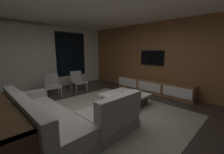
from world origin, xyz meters
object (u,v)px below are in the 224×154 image
object	(u,v)px
book_stack_on_coffee_table	(126,92)
accent_chair_near_window	(78,80)
sectional_couch	(61,119)
accent_chair_by_curtain	(52,84)
coffee_table	(124,99)
console_table_behind_couch	(3,127)
media_console	(153,87)
mounted_tv	(152,58)

from	to	relation	value
book_stack_on_coffee_table	accent_chair_near_window	size ratio (longest dim) A/B	0.38
sectional_couch	accent_chair_by_curtain	world-z (taller)	sectional_couch
accent_chair_near_window	accent_chair_by_curtain	bearing A→B (deg)	-179.64
coffee_table	console_table_behind_couch	bearing A→B (deg)	178.20
media_console	mounted_tv	size ratio (longest dim) A/B	3.16
sectional_couch	mounted_tv	xyz separation A→B (m)	(3.95, 0.29, 1.06)
sectional_couch	accent_chair_near_window	bearing A→B (deg)	52.62
coffee_table	accent_chair_by_curtain	bearing A→B (deg)	114.45
sectional_couch	media_console	size ratio (longest dim) A/B	0.81
mounted_tv	console_table_behind_couch	world-z (taller)	mounted_tv
accent_chair_by_curtain	console_table_behind_couch	distance (m)	2.99
accent_chair_by_curtain	sectional_couch	bearing A→B (deg)	-109.11
coffee_table	media_console	distance (m)	1.76
coffee_table	accent_chair_by_curtain	xyz separation A→B (m)	(-1.13, 2.49, 0.25)
mounted_tv	console_table_behind_couch	distance (m)	4.95
sectional_couch	accent_chair_near_window	world-z (taller)	sectional_couch
coffee_table	mounted_tv	bearing A→B (deg)	7.36
accent_chair_near_window	mounted_tv	xyz separation A→B (m)	(2.01, -2.25, 0.92)
console_table_behind_couch	book_stack_on_coffee_table	bearing A→B (deg)	-2.79
book_stack_on_coffee_table	sectional_couch	bearing A→B (deg)	179.67
book_stack_on_coffee_table	console_table_behind_couch	size ratio (longest dim) A/B	0.14
sectional_couch	console_table_behind_couch	distance (m)	0.93
accent_chair_near_window	console_table_behind_couch	world-z (taller)	accent_chair_near_window
coffee_table	accent_chair_near_window	xyz separation A→B (m)	(-0.07, 2.50, 0.25)
sectional_couch	accent_chair_by_curtain	xyz separation A→B (m)	(0.88, 2.53, 0.14)
sectional_couch	mounted_tv	bearing A→B (deg)	4.21
media_console	mounted_tv	distance (m)	1.13
mounted_tv	sectional_couch	bearing A→B (deg)	-175.79
mounted_tv	media_console	bearing A→B (deg)	-132.38
sectional_couch	mounted_tv	distance (m)	4.10
accent_chair_by_curtain	mounted_tv	world-z (taller)	mounted_tv
coffee_table	mounted_tv	size ratio (longest dim) A/B	1.18
sectional_couch	console_table_behind_couch	bearing A→B (deg)	171.77
accent_chair_near_window	mounted_tv	distance (m)	3.15
coffee_table	media_console	world-z (taller)	media_console
book_stack_on_coffee_table	media_console	distance (m)	1.74
media_console	console_table_behind_couch	distance (m)	4.68
media_console	sectional_couch	bearing A→B (deg)	-178.60
media_console	coffee_table	bearing A→B (deg)	-178.32
coffee_table	console_table_behind_couch	size ratio (longest dim) A/B	0.55
sectional_couch	accent_chair_near_window	size ratio (longest dim) A/B	3.21
sectional_couch	media_console	xyz separation A→B (m)	(3.76, 0.09, -0.04)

